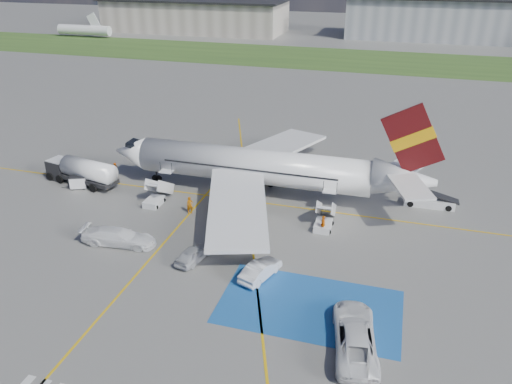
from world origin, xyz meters
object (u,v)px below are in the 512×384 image
at_px(van_white_a, 355,332).
at_px(belt_loader, 430,202).
at_px(van_white_b, 118,234).
at_px(fuel_tanker, 82,173).
at_px(gpu_cart, 78,183).
at_px(airliner, 266,167).
at_px(car_silver_a, 193,254).
at_px(car_silver_b, 260,270).

bearing_deg(van_white_a, belt_loader, -112.86).
bearing_deg(van_white_b, belt_loader, -64.50).
xyz_separation_m(fuel_tanker, belt_loader, (39.30, 5.61, -0.92)).
distance_m(gpu_cart, belt_loader, 39.64).
bearing_deg(fuel_tanker, van_white_a, -17.03).
xyz_separation_m(airliner, car_silver_a, (-2.65, -14.60, -2.69)).
height_order(fuel_tanker, van_white_a, fuel_tanker).
bearing_deg(airliner, belt_loader, 7.99).
xyz_separation_m(car_silver_a, van_white_b, (-7.81, 0.61, 0.35)).
distance_m(fuel_tanker, belt_loader, 39.71).
height_order(airliner, gpu_cart, airliner).
bearing_deg(van_white_b, car_silver_a, -99.25).
xyz_separation_m(belt_loader, van_white_a, (-5.47, -23.79, 0.73)).
relative_size(fuel_tanker, car_silver_b, 2.15).
distance_m(fuel_tanker, car_silver_b, 28.12).
bearing_deg(van_white_b, gpu_cart, 43.64).
height_order(airliner, car_silver_b, airliner).
bearing_deg(car_silver_a, car_silver_b, -173.52).
height_order(fuel_tanker, car_silver_a, fuel_tanker).
distance_m(belt_loader, car_silver_a, 26.61).
bearing_deg(car_silver_a, fuel_tanker, -18.23).
relative_size(car_silver_a, van_white_b, 0.76).
height_order(fuel_tanker, gpu_cart, fuel_tanker).
bearing_deg(van_white_a, car_silver_a, -34.10).
bearing_deg(car_silver_a, airliner, -87.24).
bearing_deg(fuel_tanker, van_white_b, -33.20).
height_order(car_silver_a, van_white_a, van_white_a).
distance_m(airliner, fuel_tanker, 21.88).
height_order(car_silver_b, van_white_b, van_white_b).
bearing_deg(belt_loader, car_silver_b, -129.29).
bearing_deg(fuel_tanker, gpu_cart, -67.41).
relative_size(airliner, van_white_b, 6.86).
xyz_separation_m(gpu_cart, car_silver_b, (25.06, -10.96, 0.07)).
bearing_deg(car_silver_b, belt_loader, -109.05).
bearing_deg(gpu_cart, fuel_tanker, 78.55).
bearing_deg(van_white_a, van_white_b, -27.74).
distance_m(belt_loader, car_silver_b, 22.66).
bearing_deg(gpu_cart, belt_loader, -12.84).
bearing_deg(van_white_a, airliner, -69.97).
height_order(gpu_cart, van_white_a, van_white_a).
height_order(belt_loader, van_white_a, van_white_a).
relative_size(belt_loader, car_silver_b, 1.26).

